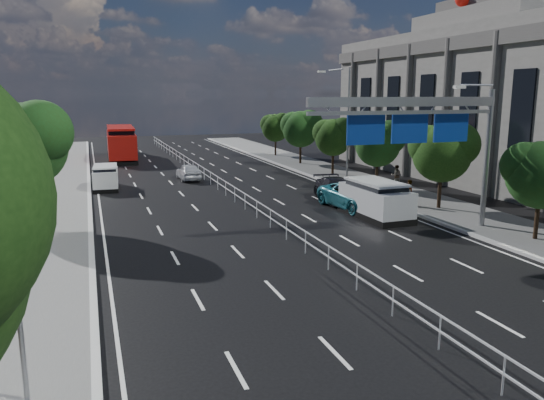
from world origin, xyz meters
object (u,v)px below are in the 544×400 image
red_bus (121,142)px  near_car_dark (130,148)px  overhead_gantry (425,122)px  pedestrian_a (409,193)px  near_car_silver (188,172)px  pedestrian_b (396,175)px  parked_car_teal (355,196)px  white_minivan (106,177)px  silver_minivan (376,199)px  parked_car_dark (337,190)px

red_bus → near_car_dark: 5.00m
overhead_gantry → pedestrian_a: overhead_gantry is taller
near_car_silver → pedestrian_b: size_ratio=2.51×
overhead_gantry → parked_car_teal: (-0.24, 6.37, -4.82)m
white_minivan → near_car_silver: size_ratio=1.06×
silver_minivan → parked_car_teal: size_ratio=0.91×
white_minivan → overhead_gantry: bearing=-49.0°
white_minivan → red_bus: bearing=86.3°
overhead_gantry → parked_car_dark: bearing=91.5°
parked_car_teal → silver_minivan: bearing=-95.1°
near_car_dark → silver_minivan: bearing=109.0°
parked_car_dark → pedestrian_b: 7.28m
white_minivan → pedestrian_a: bearing=-33.4°
parked_car_teal → pedestrian_b: pedestrian_b is taller
pedestrian_b → overhead_gantry: bearing=81.8°
parked_car_teal → parked_car_dark: bearing=84.9°
red_bus → silver_minivan: 35.54m
parked_car_teal → parked_car_dark: size_ratio=1.10×
silver_minivan → parked_car_dark: (-0.00, 5.00, -0.29)m
overhead_gantry → near_car_silver: (-7.90, 21.06, -4.93)m
near_car_silver → parked_car_teal: bearing=116.5°
pedestrian_a → silver_minivan: bearing=18.1°
near_car_dark → white_minivan: bearing=84.7°
near_car_dark → pedestrian_a: bearing=114.4°
white_minivan → parked_car_dark: 17.30m
silver_minivan → parked_car_teal: bearing=88.4°
near_car_dark → silver_minivan: silver_minivan is taller
near_car_silver → near_car_dark: size_ratio=0.83×
pedestrian_b → parked_car_teal: bearing=60.8°
near_car_silver → parked_car_teal: parked_car_teal is taller
pedestrian_b → near_car_silver: bearing=-13.0°
near_car_silver → parked_car_teal: 16.57m
parked_car_dark → pedestrian_a: (3.31, -3.32, 0.20)m
white_minivan → near_car_silver: 7.02m
parked_car_teal → parked_car_dark: (0.00, 2.58, -0.04)m
near_car_silver → parked_car_dark: (7.66, -12.11, 0.08)m
overhead_gantry → white_minivan: overhead_gantry is taller
near_car_dark → pedestrian_a: size_ratio=2.96×
overhead_gantry → parked_car_teal: size_ratio=1.80×
red_bus → pedestrian_a: (15.32, -31.77, -0.89)m
parked_car_teal → white_minivan: bearing=134.1°
parked_car_teal → pedestrian_a: pedestrian_a is taller
near_car_silver → parked_car_teal: (7.66, -14.69, 0.12)m
white_minivan → parked_car_dark: bearing=-31.1°
overhead_gantry → parked_car_teal: 7.99m
overhead_gantry → pedestrian_a: 7.92m
near_car_silver → near_car_dark: bearing=-82.6°
white_minivan → parked_car_teal: 18.88m
near_car_silver → near_car_dark: (-3.10, 21.06, 0.11)m
overhead_gantry → pedestrian_a: bearing=61.3°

